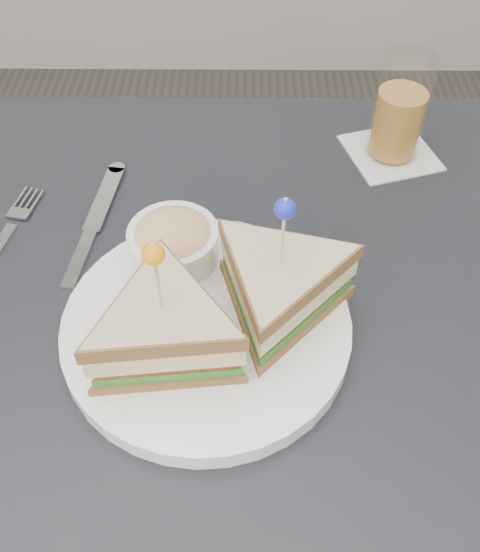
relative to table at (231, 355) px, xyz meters
name	(u,v)px	position (x,y,z in m)	size (l,w,h in m)	color
ground_plane	(235,546)	(0.00, 0.00, -0.67)	(3.50, 3.50, 0.00)	#3F3833
table	(231,355)	(0.00, 0.00, 0.00)	(0.80, 0.80, 0.75)	black
plate_meal	(214,305)	(-0.01, -0.02, 0.12)	(0.38, 0.38, 0.17)	white
cutlery_fork	(6,235)	(-0.26, 0.11, 0.08)	(0.06, 0.18, 0.01)	silver
cutlery_knife	(93,226)	(-0.16, 0.13, 0.08)	(0.04, 0.22, 0.01)	silver
drink_set	(399,114)	(0.21, 0.27, 0.14)	(0.14, 0.14, 0.14)	silver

